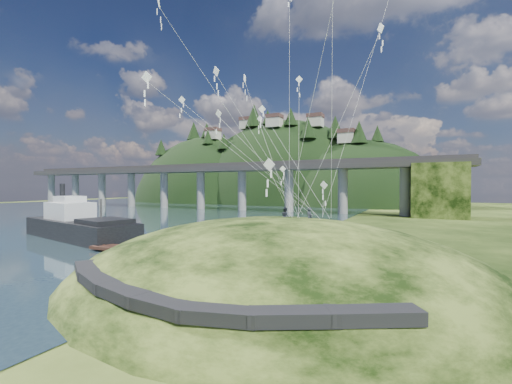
% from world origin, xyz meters
% --- Properties ---
extents(ground, '(320.00, 320.00, 0.00)m').
position_xyz_m(ground, '(0.00, 0.00, 0.00)').
color(ground, black).
rests_on(ground, ground).
extents(water, '(240.00, 240.00, 0.00)m').
position_xyz_m(water, '(-72.00, 30.00, 0.01)').
color(water, '#2B444F').
rests_on(water, ground).
extents(grass_hill, '(36.00, 32.00, 13.00)m').
position_xyz_m(grass_hill, '(8.00, 2.00, -1.50)').
color(grass_hill, black).
rests_on(grass_hill, ground).
extents(footpath, '(22.29, 5.84, 0.83)m').
position_xyz_m(footpath, '(7.46, -9.74, 2.08)').
color(footpath, black).
rests_on(footpath, ground).
extents(bridge, '(160.00, 11.00, 15.00)m').
position_xyz_m(bridge, '(-26.46, 70.07, 9.70)').
color(bridge, '#2D2B2B').
rests_on(bridge, ground).
extents(far_ridge, '(153.00, 70.00, 94.50)m').
position_xyz_m(far_ridge, '(-43.58, 122.17, -7.44)').
color(far_ridge, black).
rests_on(far_ridge, ground).
extents(work_barge, '(23.49, 10.99, 7.94)m').
position_xyz_m(work_barge, '(-26.19, 9.48, 1.99)').
color(work_barge, black).
rests_on(work_barge, ground).
extents(wooden_dock, '(14.52, 3.33, 1.03)m').
position_xyz_m(wooden_dock, '(-9.13, 5.09, 0.45)').
color(wooden_dock, '#341C15').
rests_on(wooden_dock, ground).
extents(kite_flyers, '(3.05, 0.96, 1.78)m').
position_xyz_m(kite_flyers, '(8.58, 4.15, 5.76)').
color(kite_flyers, '#282B35').
rests_on(kite_flyers, ground).
extents(kite_swarm, '(17.93, 17.92, 21.60)m').
position_xyz_m(kite_swarm, '(6.65, 3.35, 16.55)').
color(kite_swarm, white).
rests_on(kite_swarm, ground).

